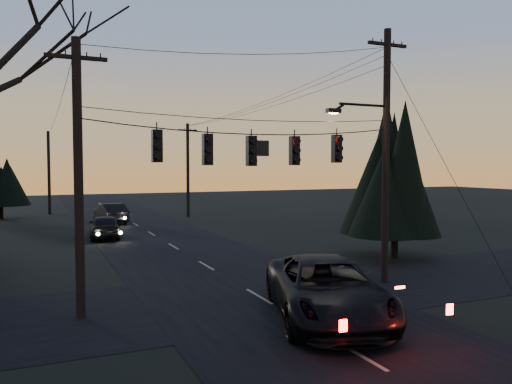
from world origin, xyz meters
name	(u,v)px	position (x,y,z in m)	size (l,w,h in m)	color
main_road	(183,252)	(0.00, 20.00, 0.01)	(8.00, 120.00, 0.02)	black
cross_road	(259,297)	(0.00, 10.00, 0.01)	(60.00, 7.00, 0.02)	black
utility_pole_right	(384,282)	(5.50, 10.00, 0.00)	(5.00, 0.30, 10.00)	black
utility_pole_left	(81,318)	(-6.00, 10.00, 0.00)	(1.80, 0.30, 8.50)	black
utility_pole_far_r	(188,217)	(5.50, 38.00, 0.00)	(1.80, 0.30, 8.50)	black
utility_pole_far_l	(50,214)	(-6.00, 46.00, 0.00)	(0.30, 0.30, 8.00)	black
span_signal_assembly	(253,149)	(-0.24, 10.00, 5.25)	(11.50, 0.44, 1.59)	black
evergreen_right	(396,167)	(9.37, 14.11, 4.63)	(3.89, 3.89, 8.07)	black
evergreen_dist	(0,180)	(-10.01, 42.76, 3.44)	(3.55, 3.55, 5.69)	black
suv_near	(327,290)	(0.80, 6.79, 0.91)	(3.03, 6.58, 1.83)	black
sedan_oncoming_a	(105,227)	(-3.20, 27.03, 0.77)	(1.83, 4.54, 1.55)	black
sedan_oncoming_b	(110,213)	(-1.69, 35.65, 0.81)	(1.71, 4.90, 1.61)	black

